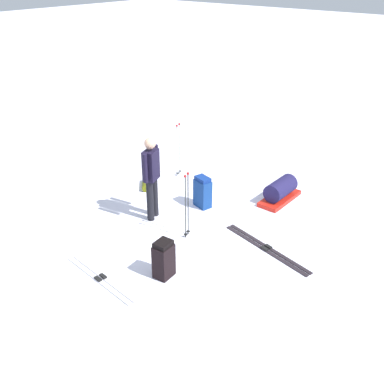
{
  "coord_description": "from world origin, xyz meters",
  "views": [
    {
      "loc": [
        5.96,
        4.92,
        4.67
      ],
      "look_at": [
        0.0,
        0.0,
        0.7
      ],
      "focal_mm": 42.69,
      "sensor_mm": 36.0,
      "label": 1
    }
  ],
  "objects": [
    {
      "name": "skier_standing",
      "position": [
        0.31,
        -0.77,
        0.95
      ],
      "size": [
        0.54,
        0.32,
        1.7
      ],
      "color": "black",
      "rests_on": "ground_plane"
    },
    {
      "name": "ski_pair_far",
      "position": [
        -0.17,
        1.6,
        0.01
      ],
      "size": [
        0.59,
        1.95,
        0.05
      ],
      "color": "black",
      "rests_on": "ground_plane"
    },
    {
      "name": "sleeping_mat_rolled",
      "position": [
        -0.59,
        -1.84,
        0.09
      ],
      "size": [
        0.52,
        0.51,
        0.18
      ],
      "primitive_type": "cylinder",
      "rotation": [
        0.0,
        1.57,
        0.76
      ],
      "color": "#5B6111",
      "rests_on": "ground_plane"
    },
    {
      "name": "ski_pair_near",
      "position": [
        2.3,
        -0.03,
        0.01
      ],
      "size": [
        0.33,
        1.71,
        0.05
      ],
      "color": "silver",
      "rests_on": "ground_plane"
    },
    {
      "name": "backpack_bright",
      "position": [
        1.57,
        0.7,
        0.33
      ],
      "size": [
        0.34,
        0.28,
        0.67
      ],
      "color": "black",
      "rests_on": "ground_plane"
    },
    {
      "name": "gear_sled",
      "position": [
        -1.95,
        0.84,
        0.22
      ],
      "size": [
        1.12,
        0.45,
        0.49
      ],
      "color": "red",
      "rests_on": "ground_plane"
    },
    {
      "name": "ski_poles_planted_far",
      "position": [
        -1.57,
        -1.71,
        0.71
      ],
      "size": [
        0.2,
        0.11,
        1.28
      ],
      "color": "#ADC0BA",
      "rests_on": "ground_plane"
    },
    {
      "name": "ground_plane",
      "position": [
        0.0,
        0.0,
        0.0
      ],
      "size": [
        80.0,
        80.0,
        0.0
      ],
      "primitive_type": "plane",
      "color": "white"
    },
    {
      "name": "ski_poles_planted_near",
      "position": [
        0.4,
        0.21,
        0.72
      ],
      "size": [
        0.19,
        0.1,
        1.29
      ],
      "color": "#232625",
      "rests_on": "ground_plane"
    },
    {
      "name": "backpack_large_dark",
      "position": [
        -0.69,
        -0.28,
        0.33
      ],
      "size": [
        0.31,
        0.4,
        0.68
      ],
      "color": "navy",
      "rests_on": "ground_plane"
    }
  ]
}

